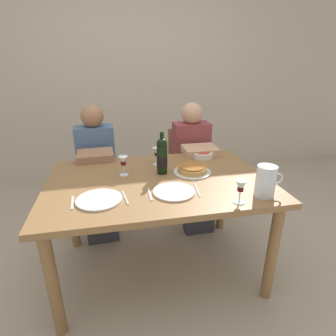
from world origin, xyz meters
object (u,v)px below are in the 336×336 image
wine_bottle (162,156)px  diner_right (194,162)px  wine_glass_right_diner (241,187)px  diner_left (97,168)px  wine_glass_centre (123,162)px  baked_tart (192,169)px  wine_glass_left_diner (157,153)px  dinner_plate_left_setting (174,192)px  dining_table (158,191)px  water_pitcher (265,183)px  dinner_plate_right_setting (99,200)px  chair_right (187,165)px  chair_left (98,170)px  salad_bowl (203,154)px

wine_bottle → diner_right: size_ratio=0.26×
wine_glass_right_diner → diner_left: bearing=127.7°
wine_glass_right_diner → wine_glass_centre: wine_glass_centre is taller
baked_tart → wine_glass_left_diner: bearing=136.1°
baked_tart → wine_glass_centre: size_ratio=1.91×
dinner_plate_left_setting → diner_left: size_ratio=0.23×
dining_table → diner_left: (-0.44, 0.67, -0.05)m
water_pitcher → baked_tart: 0.54m
wine_glass_centre → dinner_plate_right_setting: (-0.16, -0.35, -0.10)m
diner_right → dinner_plate_right_setting: bearing=45.9°
wine_bottle → diner_right: bearing=52.6°
wine_glass_right_diner → chair_right: (0.05, 1.28, -0.36)m
dinner_plate_right_setting → chair_right: chair_right is taller
chair_left → chair_right: size_ratio=1.00×
wine_glass_left_diner → diner_left: diner_left is taller
wine_glass_right_diner → chair_left: bearing=122.7°
wine_glass_left_diner → dinner_plate_right_setting: 0.67m
dining_table → salad_bowl: (0.44, 0.37, 0.12)m
dinner_plate_right_setting → diner_right: (0.84, 0.86, -0.15)m
wine_bottle → diner_left: diner_left is taller
salad_bowl → baked_tart: bearing=-120.6°
chair_right → diner_left: bearing=12.5°
wine_glass_centre → dinner_plate_left_setting: bearing=-49.6°
chair_left → chair_right: 0.91m
baked_tart → chair_right: (0.19, 0.80, -0.29)m
water_pitcher → wine_glass_right_diner: (-0.18, -0.05, 0.01)m
baked_tart → dinner_plate_left_setting: bearing=-125.5°
chair_left → diner_left: 0.26m
dinner_plate_left_setting → dinner_plate_right_setting: 0.45m
salad_bowl → diner_right: 0.31m
salad_bowl → diner_left: size_ratio=0.15×
dining_table → chair_left: (-0.45, 0.91, -0.17)m
wine_glass_left_diner → wine_glass_right_diner: 0.78m
baked_tart → diner_right: (0.19, 0.57, -0.17)m
diner_left → wine_glass_right_diner: bearing=125.1°
dining_table → wine_glass_centre: (-0.23, 0.12, 0.19)m
wine_glass_left_diner → wine_bottle: bearing=-87.1°
wine_glass_left_diner → water_pitcher: bearing=-49.9°
chair_left → wine_glass_right_diner: bearing=120.1°
salad_bowl → wine_glass_left_diner: 0.42m
dining_table → wine_glass_left_diner: size_ratio=10.90×
baked_tart → dinner_plate_left_setting: (-0.20, -0.28, -0.02)m
dinner_plate_left_setting → chair_right: size_ratio=0.30×
diner_right → baked_tart: bearing=71.8°
chair_left → diner_left: size_ratio=0.75×
dining_table → baked_tart: size_ratio=5.54×
baked_tart → dinner_plate_right_setting: (-0.65, -0.29, -0.02)m
baked_tart → chair_left: chair_left is taller
water_pitcher → wine_glass_centre: 0.94m
wine_glass_right_diner → dinner_plate_left_setting: size_ratio=0.53×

